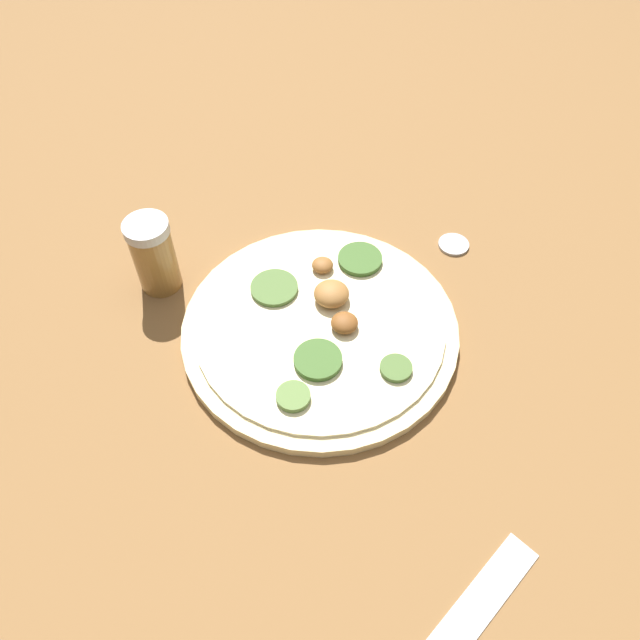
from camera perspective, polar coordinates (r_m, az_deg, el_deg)
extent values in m
plane|color=brown|center=(0.70, 0.00, -1.11)|extent=(3.00, 3.00, 0.00)
cylinder|color=beige|center=(0.69, 0.00, -0.81)|extent=(0.31, 0.31, 0.01)
cylinder|color=beige|center=(0.69, 0.00, -0.41)|extent=(0.28, 0.28, 0.00)
ellipsoid|color=brown|center=(0.68, 2.23, -0.33)|extent=(0.03, 0.03, 0.01)
ellipsoid|color=#996633|center=(0.70, 1.06, 2.42)|extent=(0.04, 0.04, 0.02)
cylinder|color=#385B23|center=(0.65, -0.20, -3.66)|extent=(0.05, 0.05, 0.01)
cylinder|color=#47662D|center=(0.72, -4.20, 2.95)|extent=(0.05, 0.05, 0.01)
cylinder|color=#47662D|center=(0.65, 6.96, -4.40)|extent=(0.03, 0.03, 0.01)
cylinder|color=#567538|center=(0.63, -2.46, -7.00)|extent=(0.04, 0.04, 0.01)
cylinder|color=#385B23|center=(0.75, 3.68, 5.57)|extent=(0.05, 0.05, 0.01)
ellipsoid|color=brown|center=(0.73, 0.23, 5.05)|extent=(0.03, 0.03, 0.01)
cube|color=silver|center=(0.58, 12.13, -26.45)|extent=(0.14, 0.19, 0.00)
cylinder|color=olive|center=(0.74, -14.85, 5.43)|extent=(0.05, 0.05, 0.08)
cylinder|color=#B2B2B7|center=(0.71, -15.63, 8.09)|extent=(0.05, 0.05, 0.01)
cylinder|color=#B2B2B7|center=(0.80, 12.14, 6.85)|extent=(0.04, 0.04, 0.01)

